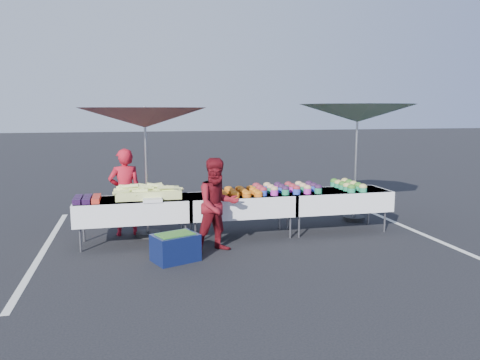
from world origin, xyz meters
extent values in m
plane|color=black|center=(0.00, 0.00, 0.00)|extent=(80.00, 80.00, 0.00)
cube|color=silver|center=(-3.20, 0.00, 0.00)|extent=(0.10, 5.00, 0.00)
cube|color=silver|center=(3.20, 0.00, 0.00)|extent=(0.10, 5.00, 0.00)
cube|color=white|center=(-1.80, 0.00, 0.73)|extent=(1.80, 0.75, 0.04)
cube|color=white|center=(-1.80, 0.00, 0.57)|extent=(1.86, 0.81, 0.36)
cylinder|color=slate|center=(-2.62, -0.29, 0.20)|extent=(0.04, 0.04, 0.39)
cylinder|color=slate|center=(-2.62, 0.29, 0.20)|extent=(0.04, 0.04, 0.39)
cylinder|color=slate|center=(-0.98, -0.29, 0.20)|extent=(0.04, 0.04, 0.39)
cylinder|color=slate|center=(-0.98, 0.29, 0.20)|extent=(0.04, 0.04, 0.39)
cube|color=white|center=(0.00, 0.00, 0.73)|extent=(1.80, 0.75, 0.04)
cube|color=white|center=(0.00, 0.00, 0.57)|extent=(1.86, 0.81, 0.36)
cylinder|color=slate|center=(-0.82, -0.29, 0.20)|extent=(0.04, 0.04, 0.39)
cylinder|color=slate|center=(-0.82, 0.29, 0.20)|extent=(0.04, 0.04, 0.39)
cylinder|color=slate|center=(0.82, -0.29, 0.20)|extent=(0.04, 0.04, 0.39)
cylinder|color=slate|center=(0.82, 0.29, 0.20)|extent=(0.04, 0.04, 0.39)
cube|color=white|center=(1.80, 0.00, 0.73)|extent=(1.80, 0.75, 0.04)
cube|color=white|center=(1.80, 0.00, 0.57)|extent=(1.86, 0.81, 0.36)
cylinder|color=slate|center=(0.98, -0.29, 0.20)|extent=(0.04, 0.04, 0.39)
cylinder|color=slate|center=(0.98, 0.29, 0.20)|extent=(0.04, 0.04, 0.39)
cylinder|color=slate|center=(2.62, -0.29, 0.20)|extent=(0.04, 0.04, 0.39)
cylinder|color=slate|center=(2.62, 0.29, 0.20)|extent=(0.04, 0.04, 0.39)
cube|color=black|center=(-2.65, -0.27, 0.79)|extent=(0.12, 0.12, 0.08)
cube|color=black|center=(-2.65, -0.13, 0.79)|extent=(0.12, 0.12, 0.08)
cube|color=black|center=(-2.65, 0.01, 0.79)|extent=(0.12, 0.12, 0.08)
cube|color=black|center=(-2.65, 0.15, 0.79)|extent=(0.12, 0.12, 0.08)
cube|color=black|center=(-2.51, -0.27, 0.79)|extent=(0.12, 0.12, 0.08)
cube|color=black|center=(-2.51, -0.13, 0.79)|extent=(0.12, 0.12, 0.08)
cube|color=black|center=(-2.51, 0.01, 0.79)|extent=(0.12, 0.12, 0.08)
cube|color=black|center=(-2.51, 0.15, 0.79)|extent=(0.12, 0.12, 0.08)
cube|color=maroon|center=(-2.37, -0.27, 0.79)|extent=(0.12, 0.12, 0.08)
cube|color=maroon|center=(-2.37, -0.13, 0.79)|extent=(0.12, 0.12, 0.08)
cube|color=maroon|center=(-2.37, 0.01, 0.79)|extent=(0.12, 0.12, 0.08)
cube|color=maroon|center=(-2.37, 0.15, 0.79)|extent=(0.12, 0.12, 0.08)
cube|color=#CACF6A|center=(-1.55, 0.05, 0.82)|extent=(1.05, 0.55, 0.14)
cylinder|color=#CACF6A|center=(-1.25, 0.20, 0.85)|extent=(0.27, 0.09, 0.10)
cylinder|color=#CACF6A|center=(-1.93, 0.10, 0.92)|extent=(0.27, 0.14, 0.07)
cylinder|color=#CACF6A|center=(-1.44, -0.06, 0.97)|extent=(0.27, 0.14, 0.09)
cylinder|color=#CACF6A|center=(-1.97, 0.08, 0.87)|extent=(0.27, 0.15, 0.10)
cylinder|color=#CACF6A|center=(-1.73, -0.01, 0.91)|extent=(0.27, 0.15, 0.08)
cylinder|color=#CACF6A|center=(-1.59, 0.09, 0.94)|extent=(0.27, 0.10, 0.10)
cylinder|color=#CACF6A|center=(-1.59, -0.03, 0.94)|extent=(0.27, 0.07, 0.08)
cylinder|color=#CACF6A|center=(-1.68, -0.13, 0.90)|extent=(0.27, 0.14, 0.09)
cylinder|color=#CACF6A|center=(-1.71, 0.25, 0.92)|extent=(0.27, 0.12, 0.08)
cylinder|color=#CACF6A|center=(-1.09, 0.14, 0.87)|extent=(0.27, 0.16, 0.08)
cylinder|color=#CACF6A|center=(-1.86, 0.01, 0.92)|extent=(0.27, 0.11, 0.07)
cylinder|color=#CACF6A|center=(-1.64, -0.18, 0.85)|extent=(0.27, 0.10, 0.07)
cylinder|color=#CACF6A|center=(-1.44, 0.19, 0.93)|extent=(0.27, 0.12, 0.08)
cylinder|color=#CACF6A|center=(-1.98, -0.17, 0.90)|extent=(0.27, 0.15, 0.08)
cylinder|color=#CACF6A|center=(-1.89, 0.09, 0.94)|extent=(0.27, 0.10, 0.08)
cylinder|color=#CACF6A|center=(-1.34, 0.00, 0.90)|extent=(0.27, 0.16, 0.10)
cylinder|color=#CACF6A|center=(-1.83, -0.02, 0.97)|extent=(0.27, 0.12, 0.09)
cylinder|color=#CACF6A|center=(-1.28, -0.18, 0.95)|extent=(0.27, 0.09, 0.07)
cylinder|color=#CACF6A|center=(-1.22, -0.15, 0.88)|extent=(0.27, 0.10, 0.09)
cylinder|color=#CACF6A|center=(-1.30, -0.09, 0.87)|extent=(0.27, 0.12, 0.09)
cube|color=white|center=(-1.50, -0.30, 0.78)|extent=(0.30, 0.25, 0.05)
cylinder|color=#C76016|center=(-0.55, -0.28, 0.78)|extent=(0.15, 0.15, 0.05)
ellipsoid|color=#D04C0B|center=(-0.55, -0.28, 0.81)|extent=(0.15, 0.15, 0.08)
cylinder|color=#C76016|center=(-0.55, -0.10, 0.78)|extent=(0.15, 0.15, 0.05)
ellipsoid|color=#D04C0B|center=(-0.55, -0.10, 0.81)|extent=(0.15, 0.15, 0.08)
cylinder|color=#C76016|center=(-0.55, 0.08, 0.78)|extent=(0.15, 0.15, 0.05)
ellipsoid|color=#D04C0B|center=(-0.55, 0.08, 0.81)|extent=(0.15, 0.15, 0.08)
cylinder|color=#C76016|center=(-0.55, 0.26, 0.78)|extent=(0.15, 0.15, 0.05)
ellipsoid|color=#D04C0B|center=(-0.55, 0.26, 0.81)|extent=(0.15, 0.15, 0.08)
cylinder|color=#C76016|center=(-0.35, -0.28, 0.78)|extent=(0.15, 0.15, 0.05)
ellipsoid|color=#D04C0B|center=(-0.35, -0.28, 0.81)|extent=(0.15, 0.15, 0.08)
cylinder|color=#C76016|center=(-0.35, -0.10, 0.78)|extent=(0.15, 0.15, 0.05)
ellipsoid|color=#D04C0B|center=(-0.35, -0.10, 0.81)|extent=(0.15, 0.15, 0.08)
cylinder|color=#C76016|center=(-0.35, 0.08, 0.78)|extent=(0.15, 0.15, 0.05)
ellipsoid|color=#D04C0B|center=(-0.35, 0.08, 0.81)|extent=(0.15, 0.15, 0.08)
cylinder|color=#C76016|center=(-0.35, 0.26, 0.78)|extent=(0.15, 0.15, 0.05)
ellipsoid|color=#D04C0B|center=(-0.35, 0.26, 0.81)|extent=(0.15, 0.15, 0.08)
cylinder|color=#C76016|center=(-0.15, -0.28, 0.78)|extent=(0.15, 0.15, 0.05)
ellipsoid|color=#D04C0B|center=(-0.15, -0.28, 0.81)|extent=(0.15, 0.15, 0.08)
cylinder|color=#C76016|center=(-0.15, -0.10, 0.78)|extent=(0.15, 0.15, 0.05)
ellipsoid|color=#D04C0B|center=(-0.15, -0.10, 0.81)|extent=(0.15, 0.15, 0.08)
cylinder|color=#C76016|center=(-0.15, 0.08, 0.78)|extent=(0.15, 0.15, 0.05)
ellipsoid|color=#D04C0B|center=(-0.15, 0.08, 0.81)|extent=(0.15, 0.15, 0.08)
cylinder|color=#C76016|center=(-0.15, 0.26, 0.78)|extent=(0.15, 0.15, 0.05)
ellipsoid|color=#D04C0B|center=(-0.15, 0.26, 0.81)|extent=(0.15, 0.15, 0.08)
cylinder|color=#C76016|center=(0.05, -0.28, 0.78)|extent=(0.15, 0.15, 0.05)
ellipsoid|color=#D04C0B|center=(0.05, -0.28, 0.81)|extent=(0.15, 0.15, 0.08)
cylinder|color=#C76016|center=(0.05, -0.10, 0.78)|extent=(0.15, 0.15, 0.05)
ellipsoid|color=#D04C0B|center=(0.05, -0.10, 0.81)|extent=(0.15, 0.15, 0.08)
cylinder|color=#C76016|center=(0.05, 0.08, 0.78)|extent=(0.15, 0.15, 0.05)
ellipsoid|color=#D04C0B|center=(0.05, 0.08, 0.81)|extent=(0.15, 0.15, 0.08)
cylinder|color=#C76016|center=(0.05, 0.26, 0.78)|extent=(0.15, 0.15, 0.05)
ellipsoid|color=#D04C0B|center=(0.05, 0.26, 0.81)|extent=(0.15, 0.15, 0.08)
cylinder|color=#C76016|center=(0.25, -0.28, 0.78)|extent=(0.15, 0.15, 0.05)
ellipsoid|color=#D04C0B|center=(0.25, -0.28, 0.81)|extent=(0.15, 0.15, 0.08)
cylinder|color=#C76016|center=(0.25, -0.10, 0.78)|extent=(0.15, 0.15, 0.05)
ellipsoid|color=#D04C0B|center=(0.25, -0.10, 0.81)|extent=(0.15, 0.15, 0.08)
cylinder|color=#C76016|center=(0.25, 0.08, 0.78)|extent=(0.15, 0.15, 0.05)
ellipsoid|color=#D04C0B|center=(0.25, 0.08, 0.81)|extent=(0.15, 0.15, 0.08)
cylinder|color=#C76016|center=(0.25, 0.26, 0.78)|extent=(0.15, 0.15, 0.05)
ellipsoid|color=#D04C0B|center=(0.25, 0.26, 0.81)|extent=(0.15, 0.15, 0.08)
cylinder|color=#2842BD|center=(0.35, -0.22, 0.80)|extent=(0.13, 0.13, 0.10)
ellipsoid|color=maroon|center=(0.35, -0.22, 0.86)|extent=(0.14, 0.14, 0.10)
cylinder|color=#C42AB4|center=(0.35, 0.00, 0.80)|extent=(0.13, 0.13, 0.10)
ellipsoid|color=maroon|center=(0.35, 0.00, 0.86)|extent=(0.14, 0.14, 0.10)
cylinder|color=#218457|center=(0.35, 0.22, 0.80)|extent=(0.13, 0.13, 0.10)
ellipsoid|color=maroon|center=(0.35, 0.22, 0.86)|extent=(0.14, 0.14, 0.10)
cylinder|color=#C42AB4|center=(0.55, -0.22, 0.80)|extent=(0.13, 0.13, 0.10)
ellipsoid|color=tan|center=(0.55, -0.22, 0.86)|extent=(0.14, 0.14, 0.10)
cylinder|color=#218457|center=(0.55, 0.00, 0.80)|extent=(0.13, 0.13, 0.10)
ellipsoid|color=tan|center=(0.55, 0.00, 0.86)|extent=(0.14, 0.14, 0.10)
cylinder|color=#2842BD|center=(0.55, 0.22, 0.80)|extent=(0.13, 0.13, 0.10)
ellipsoid|color=tan|center=(0.55, 0.22, 0.86)|extent=(0.14, 0.14, 0.10)
cylinder|color=#218457|center=(0.75, -0.22, 0.80)|extent=(0.13, 0.13, 0.10)
ellipsoid|color=black|center=(0.75, -0.22, 0.86)|extent=(0.14, 0.14, 0.10)
cylinder|color=#2842BD|center=(0.75, 0.00, 0.80)|extent=(0.13, 0.13, 0.10)
ellipsoid|color=black|center=(0.75, 0.00, 0.86)|extent=(0.14, 0.14, 0.10)
cylinder|color=#C42AB4|center=(0.75, 0.22, 0.80)|extent=(0.13, 0.13, 0.10)
ellipsoid|color=black|center=(0.75, 0.22, 0.86)|extent=(0.14, 0.14, 0.10)
cylinder|color=#2842BD|center=(0.95, -0.22, 0.80)|extent=(0.13, 0.13, 0.10)
ellipsoid|color=maroon|center=(0.95, -0.22, 0.86)|extent=(0.14, 0.14, 0.10)
cylinder|color=#C42AB4|center=(0.95, 0.00, 0.80)|extent=(0.13, 0.13, 0.10)
ellipsoid|color=maroon|center=(0.95, 0.00, 0.86)|extent=(0.14, 0.14, 0.10)
cylinder|color=#218457|center=(0.95, 0.22, 0.80)|extent=(0.13, 0.13, 0.10)
ellipsoid|color=maroon|center=(0.95, 0.22, 0.86)|extent=(0.14, 0.14, 0.10)
cylinder|color=#C42AB4|center=(1.15, -0.22, 0.80)|extent=(0.13, 0.13, 0.10)
ellipsoid|color=tan|center=(1.15, -0.22, 0.86)|extent=(0.14, 0.14, 0.10)
cylinder|color=#218457|center=(1.15, 0.00, 0.80)|extent=(0.13, 0.13, 0.10)
ellipsoid|color=tan|center=(1.15, 0.00, 0.86)|extent=(0.14, 0.14, 0.10)
cylinder|color=#2842BD|center=(1.15, 0.22, 0.80)|extent=(0.13, 0.13, 0.10)
ellipsoid|color=tan|center=(1.15, 0.22, 0.86)|extent=(0.14, 0.14, 0.10)
cylinder|color=#218457|center=(1.35, -0.22, 0.80)|extent=(0.13, 0.13, 0.10)
ellipsoid|color=black|center=(1.35, -0.22, 0.86)|extent=(0.14, 0.14, 0.10)
cylinder|color=#2842BD|center=(1.35, 0.00, 0.80)|extent=(0.13, 0.13, 0.10)
ellipsoid|color=black|center=(1.35, 0.00, 0.86)|extent=(0.14, 0.14, 0.10)
cylinder|color=#C42AB4|center=(1.35, 0.22, 0.80)|extent=(0.13, 0.13, 0.10)
ellipsoid|color=black|center=(1.35, 0.22, 0.86)|extent=(0.14, 0.14, 0.10)
cylinder|color=#218457|center=(1.95, -0.28, 0.79)|extent=(0.14, 0.14, 0.08)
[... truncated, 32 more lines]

